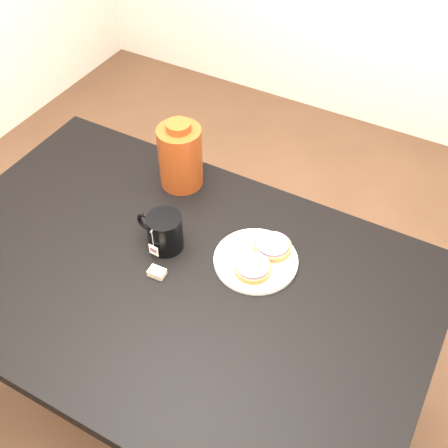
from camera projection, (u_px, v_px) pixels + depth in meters
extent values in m
plane|color=brown|center=(185.00, 403.00, 2.06)|extent=(4.00, 4.00, 0.00)
cube|color=black|center=(171.00, 278.00, 1.53)|extent=(1.40, 0.90, 0.04)
cylinder|color=black|center=(96.00, 210.00, 2.25)|extent=(0.06, 0.06, 0.71)
cylinder|color=black|center=(410.00, 343.00, 1.82)|extent=(0.06, 0.06, 0.71)
cylinder|color=white|center=(256.00, 260.00, 1.54)|extent=(0.23, 0.23, 0.01)
torus|color=white|center=(256.00, 259.00, 1.54)|extent=(0.23, 0.23, 0.01)
cylinder|color=brown|center=(273.00, 247.00, 1.56)|extent=(0.15, 0.15, 0.02)
cylinder|color=gray|center=(273.00, 244.00, 1.55)|extent=(0.12, 0.12, 0.01)
cylinder|color=brown|center=(253.00, 269.00, 1.50)|extent=(0.13, 0.13, 0.02)
cylinder|color=gray|center=(253.00, 266.00, 1.49)|extent=(0.12, 0.12, 0.01)
cylinder|color=black|center=(165.00, 232.00, 1.55)|extent=(0.10, 0.10, 0.11)
cylinder|color=black|center=(164.00, 220.00, 1.52)|extent=(0.09, 0.09, 0.00)
torus|color=black|center=(146.00, 222.00, 1.57)|extent=(0.06, 0.02, 0.06)
cylinder|color=beige|center=(152.00, 238.00, 1.50)|extent=(0.00, 0.00, 0.06)
cube|color=white|center=(154.00, 250.00, 1.53)|extent=(0.03, 0.00, 0.03)
cube|color=#C6B793|center=(157.00, 272.00, 1.51)|extent=(0.05, 0.03, 0.02)
cylinder|color=#5B1F0C|center=(180.00, 157.00, 1.71)|extent=(0.15, 0.15, 0.20)
cylinder|color=#5B1F0C|center=(178.00, 127.00, 1.63)|extent=(0.07, 0.07, 0.02)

